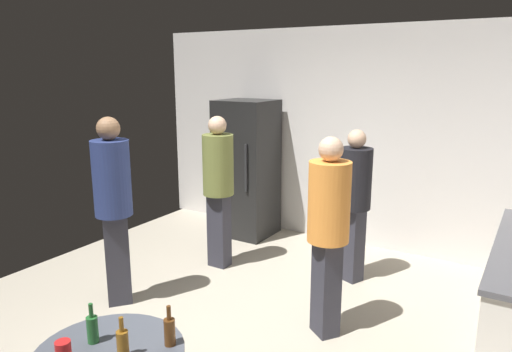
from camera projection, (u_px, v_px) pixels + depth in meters
The scene contains 11 objects.
ground_plane at pixel (219, 335), 4.07m from camera, with size 5.20×5.20×0.10m, color #B2A893.
wall_back at pixel (340, 137), 5.94m from camera, with size 5.32×0.06×2.70m, color silver.
refrigerator at pixel (247, 168), 6.25m from camera, with size 0.70×0.68×1.80m.
beer_bottle_amber at pixel (123, 343), 2.43m from camera, with size 0.06×0.06×0.23m.
beer_bottle_brown at pixel (170, 331), 2.55m from camera, with size 0.06×0.06×0.23m.
beer_bottle_green at pixel (92, 328), 2.57m from camera, with size 0.06×0.06×0.23m.
plastic_cup_red at pixel (63, 351), 2.41m from camera, with size 0.08×0.08×0.11m, color red.
person_in_orange_shirt at pixel (328, 223), 3.80m from camera, with size 0.48×0.48×1.69m.
person_in_navy_shirt at pixel (113, 197), 4.31m from camera, with size 0.48×0.48×1.78m.
person_in_olive_shirt at pixel (218, 180), 5.18m from camera, with size 0.34×0.34×1.70m.
person_in_black_shirt at pixel (354, 194), 4.83m from camera, with size 0.44×0.44×1.61m.
Camera 1 is at (2.19, -2.95, 2.21)m, focal length 33.10 mm.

